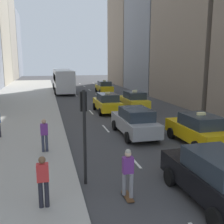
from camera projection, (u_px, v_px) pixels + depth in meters
sidewalk_left at (19, 102)px, 28.77m from camera, size 8.00×66.00×0.15m
lane_markings at (113, 105)px, 27.27m from camera, size 5.72×56.00×0.01m
taxi_lead at (104, 87)px, 37.52m from camera, size 2.02×4.40×1.87m
taxi_second at (134, 100)px, 24.96m from camera, size 2.02×4.40×1.87m
taxi_third at (107, 103)px, 23.51m from camera, size 2.02×4.40×1.87m
taxi_fourth at (198, 129)px, 14.45m from camera, size 2.02×4.40×1.87m
sedan_black_near at (135, 122)px, 16.24m from camera, size 2.02×4.77×1.75m
sedan_silver_behind at (216, 177)px, 8.53m from camera, size 2.02×4.48×1.74m
city_bus at (63, 80)px, 38.92m from camera, size 2.80×11.61×3.25m
skateboarder at (128, 171)px, 8.77m from camera, size 0.36×0.80×1.75m
pedestrian_near_curb at (43, 179)px, 7.95m from camera, size 0.36×0.22×1.65m
pedestrian_mid_block at (44, 134)px, 12.90m from camera, size 0.36×0.22×1.65m
traffic_light_pole at (84, 122)px, 9.61m from camera, size 0.24×0.42×3.60m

